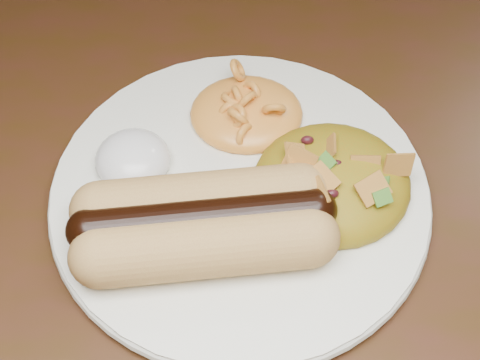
{
  "coord_description": "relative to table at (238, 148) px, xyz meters",
  "views": [
    {
      "loc": [
        0.0,
        -0.42,
        1.18
      ],
      "look_at": [
        0.0,
        -0.12,
        0.77
      ],
      "focal_mm": 55.0,
      "sensor_mm": 36.0,
      "label": 1
    }
  ],
  "objects": [
    {
      "name": "table",
      "position": [
        0.0,
        0.0,
        0.0
      ],
      "size": [
        1.6,
        0.9,
        0.75
      ],
      "color": "#391912",
      "rests_on": "floor"
    },
    {
      "name": "plate",
      "position": [
        0.0,
        -0.12,
        0.1
      ],
      "size": [
        0.3,
        0.3,
        0.01
      ],
      "primitive_type": "cylinder",
      "rotation": [
        0.0,
        0.0,
        0.19
      ],
      "color": "white",
      "rests_on": "table"
    },
    {
      "name": "hotdog",
      "position": [
        -0.02,
        -0.16,
        0.13
      ],
      "size": [
        0.15,
        0.09,
        0.04
      ],
      "rotation": [
        0.0,
        0.0,
        0.11
      ],
      "color": "tan",
      "rests_on": "plate"
    },
    {
      "name": "mac_and_cheese",
      "position": [
        0.01,
        -0.06,
        0.12
      ],
      "size": [
        0.09,
        0.09,
        0.03
      ],
      "primitive_type": "ellipsoid",
      "rotation": [
        0.0,
        0.0,
        -0.16
      ],
      "color": "orange",
      "rests_on": "plate"
    },
    {
      "name": "sour_cream",
      "position": [
        -0.07,
        -0.1,
        0.12
      ],
      "size": [
        0.06,
        0.06,
        0.03
      ],
      "primitive_type": "ellipsoid",
      "rotation": [
        0.0,
        0.0,
        0.13
      ],
      "color": "white",
      "rests_on": "plate"
    },
    {
      "name": "taco_salad",
      "position": [
        0.06,
        -0.12,
        0.12
      ],
      "size": [
        0.11,
        0.1,
        0.05
      ],
      "rotation": [
        0.0,
        0.0,
        -0.28
      ],
      "color": "#B44A03",
      "rests_on": "plate"
    },
    {
      "name": "fork",
      "position": [
        -0.08,
        -0.18,
        0.09
      ],
      "size": [
        0.07,
        0.15,
        0.0
      ],
      "primitive_type": "cube",
      "rotation": [
        0.0,
        0.0,
        0.36
      ],
      "color": "white",
      "rests_on": "table"
    }
  ]
}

